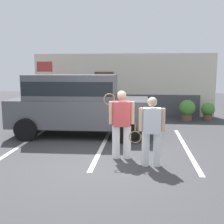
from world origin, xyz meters
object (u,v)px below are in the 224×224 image
(potted_plant_secondary, at_px, (208,110))
(tennis_player_man, at_px, (121,123))
(tennis_player_woman, at_px, (151,131))
(flag_pole, at_px, (41,78))
(parked_suv, at_px, (77,102))
(potted_plant_by_porch, at_px, (187,109))

(potted_plant_secondary, bearing_deg, tennis_player_man, -121.50)
(tennis_player_woman, xyz_separation_m, potted_plant_secondary, (2.72, 6.12, -0.40))
(flag_pole, bearing_deg, tennis_player_man, -52.80)
(parked_suv, height_order, tennis_player_man, parked_suv)
(tennis_player_man, relative_size, tennis_player_woman, 1.06)
(tennis_player_man, xyz_separation_m, potted_plant_secondary, (3.45, 5.63, -0.46))
(potted_plant_secondary, relative_size, flag_pole, 0.30)
(parked_suv, bearing_deg, tennis_player_man, -55.86)
(tennis_player_man, relative_size, potted_plant_secondary, 2.20)
(potted_plant_secondary, distance_m, flag_pole, 7.61)
(potted_plant_by_porch, bearing_deg, parked_suv, -144.04)
(potted_plant_by_porch, bearing_deg, tennis_player_man, -115.00)
(tennis_player_man, height_order, potted_plant_by_porch, tennis_player_man)
(tennis_player_man, distance_m, potted_plant_by_porch, 5.94)
(potted_plant_secondary, bearing_deg, tennis_player_woman, -114.00)
(parked_suv, bearing_deg, flag_pole, 127.01)
(parked_suv, xyz_separation_m, flag_pole, (-2.35, 2.97, 0.69))
(parked_suv, height_order, potted_plant_secondary, parked_suv)
(flag_pole, bearing_deg, parked_suv, -51.57)
(potted_plant_secondary, bearing_deg, parked_suv, -147.31)
(potted_plant_by_porch, height_order, potted_plant_secondary, potted_plant_by_porch)
(parked_suv, height_order, tennis_player_woman, parked_suv)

